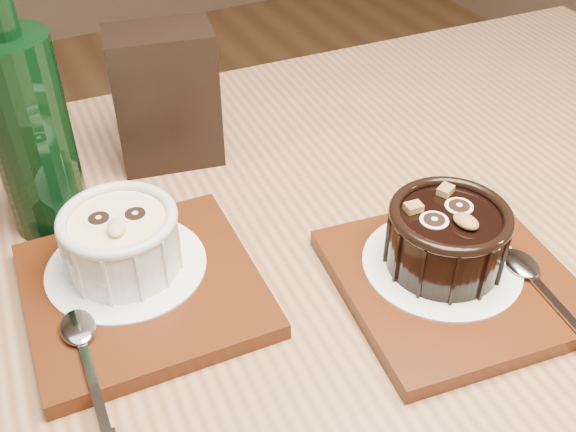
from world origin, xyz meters
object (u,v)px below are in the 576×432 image
table (325,357)px  ramekin_white (121,238)px  tray_right (453,281)px  ramekin_dark (447,235)px  green_bottle (30,129)px  condiment_stand (166,98)px  tray_left (143,289)px

table → ramekin_white: size_ratio=13.25×
tray_right → ramekin_dark: (-0.00, 0.01, 0.04)m
green_bottle → condiment_stand: bearing=20.7°
table → green_bottle: 0.32m
tray_right → ramekin_dark: ramekin_dark is taller
tray_left → tray_right: 0.25m
ramekin_white → ramekin_dark: ramekin_dark is taller
condiment_stand → green_bottle: bearing=-159.3°
tray_right → condiment_stand: 0.33m
table → green_bottle: green_bottle is taller
condiment_stand → green_bottle: (-0.13, -0.05, 0.03)m
ramekin_white → condiment_stand: (0.09, 0.16, 0.02)m
tray_right → ramekin_dark: 0.04m
table → tray_right: 0.14m
table → tray_left: size_ratio=6.91×
tray_right → ramekin_white: bearing=151.1°
condiment_stand → tray_left: bearing=-116.0°
tray_left → ramekin_dark: (0.23, -0.09, 0.04)m
tray_left → ramekin_white: 0.05m
tray_left → condiment_stand: bearing=64.0°
ramekin_dark → green_bottle: size_ratio=0.38×
tray_left → ramekin_white: ramekin_white is taller
ramekin_dark → condiment_stand: condiment_stand is taller
tray_left → ramekin_dark: 0.25m
tray_left → ramekin_dark: ramekin_dark is taller
tray_right → green_bottle: green_bottle is taller
tray_left → tray_right: (0.23, -0.11, 0.00)m
tray_left → green_bottle: bearing=108.3°
condiment_stand → green_bottle: size_ratio=0.55×
green_bottle → ramekin_dark: bearing=-39.7°
condiment_stand → green_bottle: 0.14m
tray_left → green_bottle: green_bottle is taller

